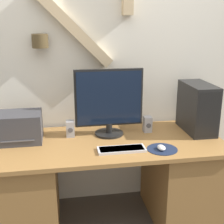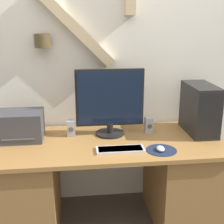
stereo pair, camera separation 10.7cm
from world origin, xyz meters
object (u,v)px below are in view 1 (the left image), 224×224
at_px(computer_tower, 197,108).
at_px(monitor, 109,101).
at_px(keyboard, 122,149).
at_px(mouse, 161,148).
at_px(printer, 19,127).
at_px(speaker_right, 147,124).
at_px(speaker_left, 70,129).

bearing_deg(computer_tower, monitor, 176.80).
distance_m(monitor, keyboard, 0.42).
bearing_deg(mouse, printer, 161.07).
bearing_deg(mouse, speaker_right, 89.57).
bearing_deg(monitor, printer, -177.75).
bearing_deg(printer, keyboard, -22.89).
height_order(printer, speaker_right, printer).
relative_size(mouse, speaker_right, 0.68).
height_order(monitor, computer_tower, monitor).
distance_m(mouse, printer, 1.06).
relative_size(keyboard, computer_tower, 0.84).
xyz_separation_m(monitor, speaker_left, (-0.31, 0.00, -0.21)).
relative_size(mouse, speaker_left, 0.68).
height_order(speaker_left, speaker_right, same).
xyz_separation_m(mouse, printer, (-1.00, 0.34, 0.09)).
distance_m(computer_tower, speaker_right, 0.42).
bearing_deg(computer_tower, printer, 179.47).
bearing_deg(mouse, monitor, 130.32).
bearing_deg(computer_tower, mouse, -140.70).
distance_m(printer, speaker_left, 0.38).
height_order(printer, speaker_left, printer).
xyz_separation_m(monitor, computer_tower, (0.71, -0.04, -0.08)).
relative_size(computer_tower, speaker_right, 3.16).
xyz_separation_m(monitor, mouse, (0.31, -0.37, -0.25)).
distance_m(monitor, mouse, 0.55).
height_order(mouse, speaker_left, speaker_left).
height_order(computer_tower, speaker_left, computer_tower).
xyz_separation_m(printer, speaker_right, (1.00, 0.03, -0.04)).
distance_m(keyboard, computer_tower, 0.76).
xyz_separation_m(mouse, computer_tower, (0.40, 0.33, 0.18)).
distance_m(keyboard, printer, 0.79).
bearing_deg(computer_tower, speaker_right, 173.68).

